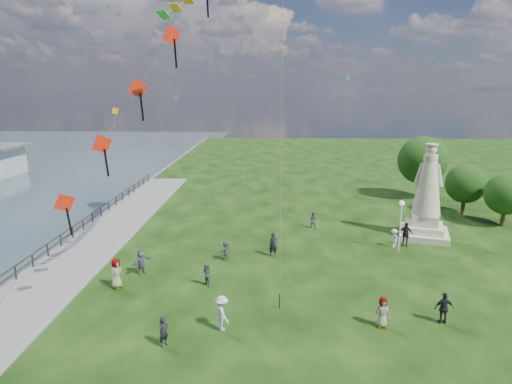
{
  "coord_description": "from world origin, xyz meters",
  "views": [
    {
      "loc": [
        -0.01,
        -18.73,
        11.9
      ],
      "look_at": [
        -1.0,
        8.0,
        5.5
      ],
      "focal_mm": 30.0,
      "sensor_mm": 36.0,
      "label": 1
    }
  ],
  "objects_px": {
    "person_6": "(273,245)",
    "person_8": "(394,238)",
    "statue": "(426,203)",
    "person_10": "(116,273)",
    "person_4": "(382,312)",
    "lamppost": "(401,215)",
    "person_7": "(313,220)",
    "person_9": "(405,234)",
    "person_1": "(207,275)",
    "person_11": "(225,250)",
    "person_0": "(164,332)",
    "person_5": "(141,262)",
    "person_3": "(444,308)",
    "person_2": "(222,313)"
  },
  "relations": [
    {
      "from": "person_10",
      "to": "person_11",
      "type": "distance_m",
      "value": 7.77
    },
    {
      "from": "person_8",
      "to": "person_9",
      "type": "xyz_separation_m",
      "value": [
        0.97,
        0.36,
        0.22
      ]
    },
    {
      "from": "person_8",
      "to": "person_3",
      "type": "bearing_deg",
      "value": -12.05
    },
    {
      "from": "person_1",
      "to": "person_3",
      "type": "relative_size",
      "value": 0.87
    },
    {
      "from": "person_1",
      "to": "person_4",
      "type": "relative_size",
      "value": 0.9
    },
    {
      "from": "person_10",
      "to": "person_3",
      "type": "bearing_deg",
      "value": -81.51
    },
    {
      "from": "person_1",
      "to": "person_10",
      "type": "xyz_separation_m",
      "value": [
        -5.5,
        -0.42,
        0.21
      ]
    },
    {
      "from": "lamppost",
      "to": "person_7",
      "type": "xyz_separation_m",
      "value": [
        -5.95,
        5.49,
        -2.13
      ]
    },
    {
      "from": "person_9",
      "to": "statue",
      "type": "bearing_deg",
      "value": 62.39
    },
    {
      "from": "person_3",
      "to": "person_6",
      "type": "height_order",
      "value": "person_6"
    },
    {
      "from": "person_2",
      "to": "person_10",
      "type": "relative_size",
      "value": 0.96
    },
    {
      "from": "statue",
      "to": "person_10",
      "type": "distance_m",
      "value": 24.44
    },
    {
      "from": "person_6",
      "to": "person_9",
      "type": "relative_size",
      "value": 0.95
    },
    {
      "from": "lamppost",
      "to": "person_9",
      "type": "bearing_deg",
      "value": 56.51
    },
    {
      "from": "person_6",
      "to": "person_5",
      "type": "bearing_deg",
      "value": -169.42
    },
    {
      "from": "person_3",
      "to": "person_8",
      "type": "xyz_separation_m",
      "value": [
        0.49,
        11.15,
        -0.13
      ]
    },
    {
      "from": "person_6",
      "to": "person_8",
      "type": "bearing_deg",
      "value": 2.55
    },
    {
      "from": "person_9",
      "to": "person_8",
      "type": "bearing_deg",
      "value": -141.28
    },
    {
      "from": "person_10",
      "to": "person_8",
      "type": "bearing_deg",
      "value": -48.86
    },
    {
      "from": "person_6",
      "to": "person_11",
      "type": "height_order",
      "value": "person_6"
    },
    {
      "from": "person_0",
      "to": "person_7",
      "type": "xyz_separation_m",
      "value": [
        8.72,
        18.26,
        0.0
      ]
    },
    {
      "from": "person_4",
      "to": "person_6",
      "type": "distance_m",
      "value": 10.94
    },
    {
      "from": "lamppost",
      "to": "person_4",
      "type": "distance_m",
      "value": 11.54
    },
    {
      "from": "person_1",
      "to": "person_9",
      "type": "bearing_deg",
      "value": 70.62
    },
    {
      "from": "person_4",
      "to": "person_11",
      "type": "bearing_deg",
      "value": 129.88
    },
    {
      "from": "person_4",
      "to": "person_10",
      "type": "distance_m",
      "value": 15.71
    },
    {
      "from": "person_4",
      "to": "person_9",
      "type": "xyz_separation_m",
      "value": [
        4.75,
        11.98,
        0.12
      ]
    },
    {
      "from": "statue",
      "to": "person_4",
      "type": "distance_m",
      "value": 15.84
    },
    {
      "from": "person_7",
      "to": "person_10",
      "type": "xyz_separation_m",
      "value": [
        -13.14,
        -12.24,
        0.21
      ]
    },
    {
      "from": "person_1",
      "to": "person_9",
      "type": "xyz_separation_m",
      "value": [
        14.46,
        7.64,
        0.21
      ]
    },
    {
      "from": "person_0",
      "to": "person_8",
      "type": "distance_m",
      "value": 20.01
    },
    {
      "from": "lamppost",
      "to": "statue",
      "type": "bearing_deg",
      "value": 48.42
    },
    {
      "from": "person_6",
      "to": "person_9",
      "type": "distance_m",
      "value": 10.63
    },
    {
      "from": "person_4",
      "to": "person_9",
      "type": "height_order",
      "value": "person_9"
    },
    {
      "from": "person_1",
      "to": "person_3",
      "type": "bearing_deg",
      "value": 26.17
    },
    {
      "from": "person_1",
      "to": "person_2",
      "type": "distance_m",
      "value": 5.14
    },
    {
      "from": "person_7",
      "to": "person_11",
      "type": "relative_size",
      "value": 1.03
    },
    {
      "from": "person_4",
      "to": "person_8",
      "type": "relative_size",
      "value": 1.14
    },
    {
      "from": "statue",
      "to": "person_6",
      "type": "xyz_separation_m",
      "value": [
        -12.48,
        -4.68,
        -2.03
      ]
    },
    {
      "from": "person_3",
      "to": "person_10",
      "type": "xyz_separation_m",
      "value": [
        -18.5,
        3.45,
        0.09
      ]
    },
    {
      "from": "person_9",
      "to": "person_10",
      "type": "bearing_deg",
      "value": -139.86
    },
    {
      "from": "person_7",
      "to": "person_11",
      "type": "bearing_deg",
      "value": 66.62
    },
    {
      "from": "statue",
      "to": "person_4",
      "type": "height_order",
      "value": "statue"
    },
    {
      "from": "person_4",
      "to": "person_8",
      "type": "height_order",
      "value": "person_4"
    },
    {
      "from": "statue",
      "to": "person_3",
      "type": "bearing_deg",
      "value": -87.8
    },
    {
      "from": "lamppost",
      "to": "person_7",
      "type": "bearing_deg",
      "value": 137.32
    },
    {
      "from": "person_5",
      "to": "person_9",
      "type": "bearing_deg",
      "value": -41.97
    },
    {
      "from": "person_4",
      "to": "person_6",
      "type": "relative_size",
      "value": 0.92
    },
    {
      "from": "person_2",
      "to": "person_6",
      "type": "xyz_separation_m",
      "value": [
        2.63,
        9.98,
        -0.02
      ]
    },
    {
      "from": "person_1",
      "to": "person_7",
      "type": "relative_size",
      "value": 1.0
    }
  ]
}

